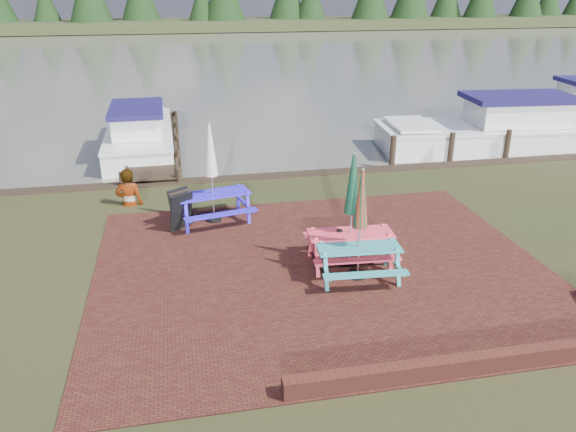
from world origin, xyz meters
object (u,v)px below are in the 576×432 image
(chalkboard, at_px, (181,210))
(boat_jetty, at_px, (140,136))
(picnic_table_teal, at_px, (359,242))
(picnic_table_red, at_px, (351,227))
(boat_near, at_px, (495,132))
(person, at_px, (126,169))
(jetty, at_px, (154,142))
(picnic_table_blue, at_px, (213,189))

(chalkboard, bearing_deg, boat_jetty, 65.33)
(picnic_table_teal, bearing_deg, boat_jetty, 117.17)
(picnic_table_red, bearing_deg, boat_near, 49.33)
(picnic_table_teal, relative_size, boat_jetty, 0.34)
(picnic_table_red, relative_size, person, 1.22)
(boat_near, bearing_deg, boat_jetty, 84.50)
(boat_near, xyz_separation_m, person, (-12.41, -3.58, 0.53))
(picnic_table_red, height_order, jetty, picnic_table_red)
(boat_jetty, bearing_deg, jetty, -1.01)
(picnic_table_teal, xyz_separation_m, picnic_table_blue, (-2.53, 3.38, 0.06))
(boat_jetty, relative_size, person, 3.36)
(jetty, bearing_deg, picnic_table_red, -68.12)
(picnic_table_teal, relative_size, picnic_table_red, 0.94)
(boat_near, bearing_deg, jetty, 84.10)
(picnic_table_red, distance_m, jetty, 11.02)
(picnic_table_red, distance_m, boat_near, 11.12)
(jetty, bearing_deg, picnic_table_blue, -78.11)
(jetty, bearing_deg, boat_near, -10.90)
(picnic_table_teal, height_order, picnic_table_blue, picnic_table_blue)
(boat_jetty, bearing_deg, picnic_table_blue, -75.60)
(picnic_table_red, xyz_separation_m, boat_jetty, (-4.57, 10.20, -0.46))
(picnic_table_teal, distance_m, boat_jetty, 11.71)
(chalkboard, distance_m, person, 2.26)
(picnic_table_teal, xyz_separation_m, chalkboard, (-3.30, 3.12, -0.31))
(picnic_table_red, distance_m, person, 6.32)
(picnic_table_red, xyz_separation_m, jetty, (-4.10, 10.20, -0.71))
(picnic_table_blue, bearing_deg, person, 131.79)
(boat_near, bearing_deg, chalkboard, 120.76)
(picnic_table_blue, relative_size, jetty, 0.26)
(jetty, height_order, person, person)
(boat_jetty, bearing_deg, person, -91.31)
(jetty, xyz_separation_m, boat_jetty, (-0.47, 0.00, 0.25))
(boat_jetty, bearing_deg, boat_near, -11.42)
(picnic_table_blue, bearing_deg, boat_jetty, 93.55)
(boat_near, bearing_deg, person, 111.09)
(chalkboard, bearing_deg, boat_near, -8.24)
(picnic_table_teal, bearing_deg, jetty, 115.03)
(picnic_table_teal, distance_m, jetty, 11.55)
(boat_near, distance_m, person, 12.93)
(picnic_table_blue, relative_size, person, 1.24)
(picnic_table_red, height_order, boat_jetty, picnic_table_red)
(picnic_table_blue, distance_m, person, 2.57)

